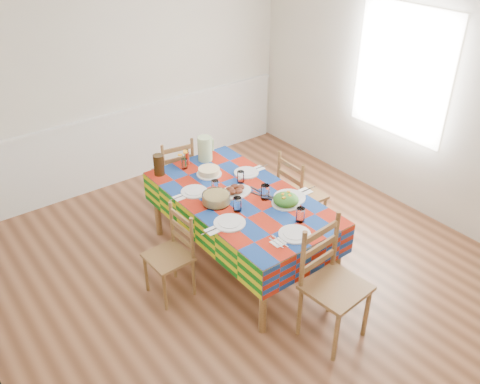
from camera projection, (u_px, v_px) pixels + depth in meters
The scene contains 23 objects.
room at pixel (256, 152), 4.13m from camera, with size 4.58×5.08×2.78m.
wainscot at pixel (129, 143), 6.27m from camera, with size 4.41×0.06×0.92m.
window_right at pixel (402, 73), 5.40m from camera, with size 1.40×1.40×0.00m, color white.
dining_table at pixel (241, 204), 4.75m from camera, with size 1.02×1.91×0.74m.
setting_near_head at pixel (296, 227), 4.23m from camera, with size 0.44×0.29×0.13m.
setting_left_near at pixel (232, 216), 4.37m from camera, with size 0.50×0.30×0.13m.
setting_left_far at pixel (201, 190), 4.75m from camera, with size 0.46×0.27×0.12m.
setting_right_near at pixel (281, 195), 4.66m from camera, with size 0.56×0.32×0.14m.
setting_right_far at pixel (245, 174), 5.01m from camera, with size 0.47×0.27×0.12m.
meat_platter at pixel (235, 191), 4.74m from camera, with size 0.33×0.24×0.06m.
salad_platter at pixel (286, 200), 4.57m from camera, with size 0.26×0.26×0.11m.
pasta_bowl at pixel (216, 199), 4.58m from camera, with size 0.26×0.26×0.09m.
cake at pixel (209, 172), 5.04m from camera, with size 0.25×0.25×0.07m.
serving_utensils at pixel (261, 194), 4.73m from camera, with size 0.14×0.32×0.01m.
flower_vase at pixel (184, 161), 5.13m from camera, with size 0.12×0.10×0.20m.
hot_sauce at pixel (187, 157), 5.21m from camera, with size 0.04×0.04×0.16m, color red.
green_pitcher at pixel (205, 149), 5.26m from camera, with size 0.15×0.15×0.26m, color #AFCD91.
tea_pitcher at pixel (159, 165), 5.01m from camera, with size 0.11×0.11×0.21m, color black.
name_card at pixel (305, 242), 4.08m from camera, with size 0.08×0.02×0.02m, color silver.
chair_near at pixel (331, 284), 4.01m from camera, with size 0.50×0.48×1.04m.
chair_far at pixel (175, 174), 5.68m from camera, with size 0.45×0.43×0.89m.
chair_left at pixel (172, 255), 4.48m from camera, with size 0.37×0.38×0.84m.
chair_right at pixel (299, 196), 5.24m from camera, with size 0.41×0.43×0.94m.
Camera 1 is at (-2.34, -2.86, 3.22)m, focal length 38.00 mm.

